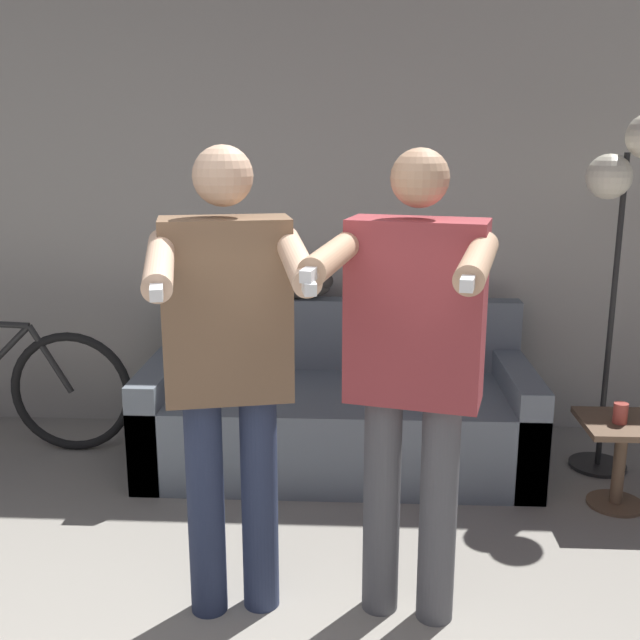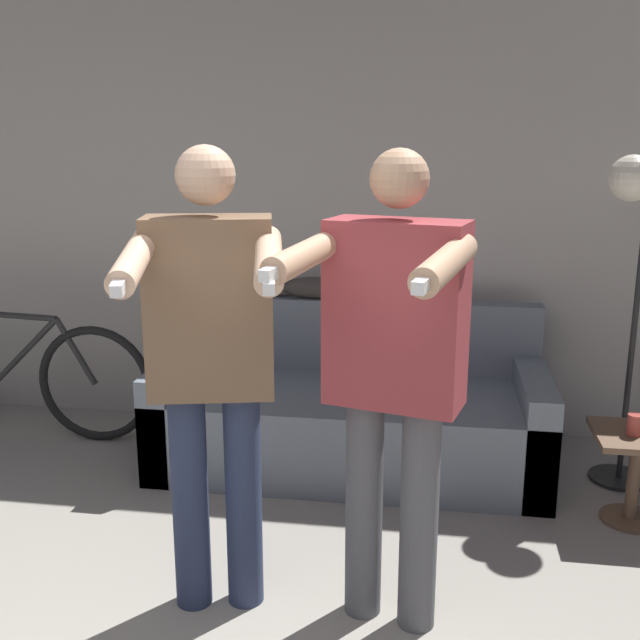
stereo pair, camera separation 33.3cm
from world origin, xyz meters
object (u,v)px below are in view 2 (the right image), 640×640
couch (351,415)px  cup (635,425)px  bicycle (15,377)px  person_left (211,354)px  side_table (636,459)px  cat (317,287)px  person_right (393,362)px

couch → cup: couch is taller
bicycle → person_left: bearing=-40.9°
person_left → cup: bearing=15.2°
person_left → side_table: (1.76, 0.93, -0.71)m
person_left → bicycle: (-1.70, 1.47, -0.65)m
person_left → side_table: person_left is taller
couch → side_table: size_ratio=4.72×
cat → cup: (1.62, -0.84, -0.43)m
person_right → cup: bearing=54.4°
person_left → side_table: 2.12m
person_right → bicycle: person_right is taller
cat → side_table: size_ratio=1.19×
cup → bicycle: bearing=170.7°
person_right → side_table: size_ratio=3.94×
person_right → person_left: bearing=-165.8°
cup → cat: bearing=152.6°
bicycle → side_table: bearing=-8.8°
couch → person_right: 1.61m
person_left → cup: 2.03m
couch → cat: size_ratio=3.95×
bicycle → cup: bearing=-9.3°
couch → bicycle: (-2.06, 0.07, 0.09)m
cup → bicycle: bicycle is taller
person_left → person_right: 0.66m
couch → side_table: couch is taller
couch → bicycle: bearing=178.0°
side_table → bicycle: size_ratio=0.26×
couch → person_right: person_right is taller
couch → person_left: person_left is taller
person_right → cat: person_right is taller
person_right → cat: size_ratio=3.30×
person_left → person_right: size_ratio=1.01×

